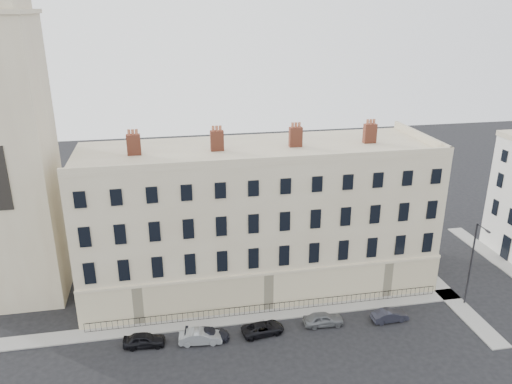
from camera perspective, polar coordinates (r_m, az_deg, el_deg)
The scene contains 14 objects.
ground at distance 47.98m, azimuth 10.32°, elevation -16.20°, with size 160.00×160.00×0.00m, color black.
terrace at distance 52.75m, azimuth 0.14°, elevation -2.90°, with size 36.22×12.22×17.00m.
church_tower at distance 52.62m, azimuth -27.22°, elevation 7.54°, with size 8.00×8.13×44.00m.
pavement_terrace at distance 49.74m, azimuth -2.99°, elevation -14.30°, with size 48.00×2.00×0.12m, color gray.
pavement_east_return at distance 59.15m, azimuth 19.52°, elevation -9.48°, with size 2.00×24.00×0.12m, color gray.
pavement_adjacent at distance 65.90m, azimuth 26.28°, elevation -7.32°, with size 2.00×20.00×0.12m, color gray.
railings at distance 50.37m, azimuth 1.56°, elevation -13.11°, with size 35.00×0.04×0.96m.
car_a at distance 47.18m, azimuth -12.66°, elevation -16.16°, with size 1.49×3.71×1.26m, color black.
car_b at distance 46.74m, azimuth -6.36°, elevation -16.11°, with size 1.35×3.87×1.27m, color gray.
car_c at distance 47.06m, azimuth -5.59°, elevation -15.88°, with size 1.63×4.00×1.16m, color black.
car_d at distance 47.62m, azimuth 0.79°, elevation -15.32°, with size 1.82×3.96×1.10m, color black.
car_e at distance 49.07m, azimuth 7.71°, elevation -14.19°, with size 1.53×3.80×1.30m, color slate.
car_f at distance 50.88m, azimuth 15.02°, elevation -13.48°, with size 1.24×3.55×1.17m, color #21222D.
streetlamp at distance 53.76m, azimuth 23.47°, elevation -7.23°, with size 0.26×1.94×8.96m.
Camera 1 is at (-15.29, -35.59, 28.32)m, focal length 35.00 mm.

